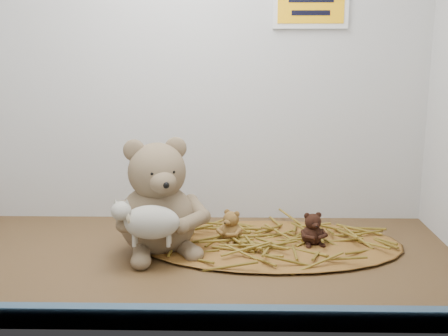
{
  "coord_description": "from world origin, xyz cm",
  "views": [
    {
      "loc": [
        11.91,
        -111.4,
        44.7
      ],
      "look_at": [
        9.63,
        1.55,
        19.64
      ],
      "focal_mm": 45.0,
      "sensor_mm": 36.0,
      "label": 1
    }
  ],
  "objects_px": {
    "toy_lamb": "(151,222)",
    "mini_teddy_tan": "(231,225)",
    "mini_teddy_brown": "(313,227)",
    "main_teddy": "(157,196)"
  },
  "relations": [
    {
      "from": "mini_teddy_tan",
      "to": "mini_teddy_brown",
      "type": "height_order",
      "value": "same"
    },
    {
      "from": "main_teddy",
      "to": "mini_teddy_brown",
      "type": "height_order",
      "value": "main_teddy"
    },
    {
      "from": "main_teddy",
      "to": "toy_lamb",
      "type": "relative_size",
      "value": 1.68
    },
    {
      "from": "mini_teddy_tan",
      "to": "mini_teddy_brown",
      "type": "distance_m",
      "value": 0.18
    },
    {
      "from": "main_teddy",
      "to": "mini_teddy_tan",
      "type": "xyz_separation_m",
      "value": [
        0.16,
        0.04,
        -0.08
      ]
    },
    {
      "from": "toy_lamb",
      "to": "mini_teddy_tan",
      "type": "distance_m",
      "value": 0.21
    },
    {
      "from": "toy_lamb",
      "to": "mini_teddy_brown",
      "type": "height_order",
      "value": "toy_lamb"
    },
    {
      "from": "mini_teddy_brown",
      "to": "mini_teddy_tan",
      "type": "bearing_deg",
      "value": 162.63
    },
    {
      "from": "mini_teddy_tan",
      "to": "mini_teddy_brown",
      "type": "bearing_deg",
      "value": 29.07
    },
    {
      "from": "toy_lamb",
      "to": "mini_teddy_tan",
      "type": "relative_size",
      "value": 2.05
    }
  ]
}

